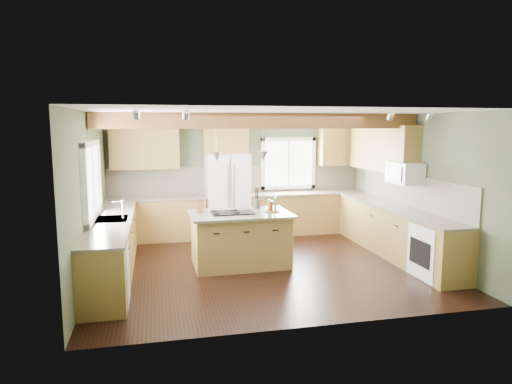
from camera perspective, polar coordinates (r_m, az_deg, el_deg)
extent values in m
plane|color=black|center=(7.99, 1.04, -9.12)|extent=(5.60, 5.60, 0.00)
plane|color=silver|center=(7.63, 1.09, 9.87)|extent=(5.60, 5.60, 0.00)
plane|color=#464F38|center=(10.13, -2.27, 2.09)|extent=(5.60, 0.00, 5.60)
plane|color=#464F38|center=(7.55, -20.05, -0.51)|extent=(0.00, 5.00, 5.00)
plane|color=#464F38|center=(8.79, 19.11, 0.70)|extent=(0.00, 5.00, 5.00)
cube|color=brown|center=(7.72, 0.91, 8.88)|extent=(5.55, 0.26, 0.26)
cube|color=brown|center=(9.97, -2.21, 9.13)|extent=(5.55, 0.20, 0.10)
cube|color=brown|center=(10.12, -2.25, 1.58)|extent=(5.58, 0.03, 0.58)
cube|color=brown|center=(8.83, 18.83, 0.16)|extent=(0.03, 3.70, 0.58)
cube|color=brown|center=(9.80, -12.29, -3.39)|extent=(2.02, 0.60, 0.88)
cube|color=#494336|center=(9.72, -12.37, -0.73)|extent=(2.06, 0.64, 0.04)
cube|color=brown|center=(10.34, 6.22, -2.64)|extent=(2.62, 0.60, 0.88)
cube|color=#494336|center=(10.26, 6.26, -0.12)|extent=(2.66, 0.64, 0.04)
cube|color=brown|center=(7.74, -17.47, -6.69)|extent=(0.60, 3.70, 0.88)
cube|color=#494336|center=(7.64, -17.62, -3.35)|extent=(0.64, 3.74, 0.04)
cube|color=brown|center=(8.83, 17.01, -4.85)|extent=(0.60, 3.70, 0.88)
cube|color=#494336|center=(8.74, 17.13, -1.91)|extent=(0.64, 3.74, 0.04)
cube|color=brown|center=(9.74, -13.75, 5.46)|extent=(1.40, 0.35, 0.90)
cube|color=brown|center=(9.85, -3.85, 6.86)|extent=(0.96, 0.35, 0.70)
cube|color=brown|center=(9.42, 15.51, 5.31)|extent=(0.35, 2.20, 0.90)
cube|color=brown|center=(10.57, 10.31, 5.76)|extent=(0.90, 0.35, 0.90)
cube|color=white|center=(7.57, -19.95, 1.42)|extent=(0.04, 1.60, 1.05)
cube|color=white|center=(10.35, 4.03, 3.60)|extent=(1.10, 0.04, 1.00)
cube|color=#262628|center=(7.64, -17.62, -3.32)|extent=(0.50, 0.65, 0.03)
cylinder|color=#B2B2B7|center=(7.59, -16.32, -2.21)|extent=(0.02, 0.02, 0.28)
cube|color=white|center=(6.50, -18.34, -9.69)|extent=(0.60, 0.60, 0.84)
cube|color=white|center=(7.76, 21.69, -6.95)|extent=(0.60, 0.72, 0.84)
cube|color=white|center=(8.60, 18.11, 2.27)|extent=(0.40, 0.70, 0.38)
cone|color=#B2B2B7|center=(7.58, -4.97, 4.40)|extent=(0.18, 0.18, 0.16)
cone|color=#B2B2B7|center=(7.74, 0.87, 4.51)|extent=(0.18, 0.18, 0.16)
cube|color=white|center=(9.76, -3.59, -0.52)|extent=(0.90, 0.74, 1.80)
cube|color=olive|center=(7.88, -1.97, -6.04)|extent=(1.61, 1.00, 0.88)
cube|color=#494336|center=(7.78, -1.98, -2.76)|extent=(1.71, 1.11, 0.04)
cube|color=black|center=(7.75, -2.94, -2.58)|extent=(0.70, 0.47, 0.02)
cube|color=brown|center=(7.82, -7.00, -1.91)|extent=(0.12, 0.10, 0.19)
cylinder|color=#413934|center=(8.18, 0.11, -1.48)|extent=(0.14, 0.14, 0.17)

